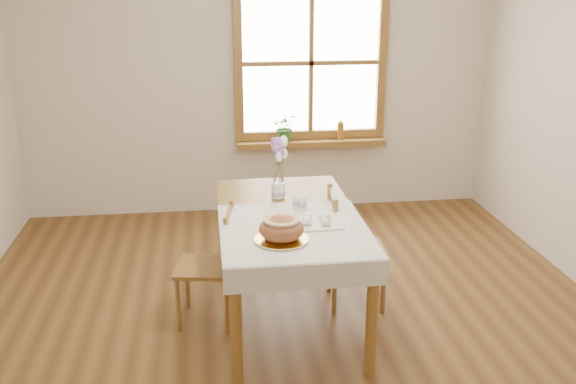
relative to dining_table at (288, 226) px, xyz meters
name	(u,v)px	position (x,y,z in m)	size (l,w,h in m)	color
ground	(294,338)	(0.00, -0.30, -0.66)	(5.00, 5.00, 0.00)	brown
room_walls	(295,73)	(0.00, -0.30, 1.04)	(4.60, 5.10, 2.65)	beige
window	(311,63)	(0.50, 2.17, 0.79)	(1.46, 0.08, 1.46)	olive
window_sill	(311,142)	(0.50, 2.10, 0.03)	(1.46, 0.20, 0.05)	olive
dining_table	(288,226)	(0.00, 0.00, 0.00)	(0.90, 1.60, 0.75)	olive
table_linen	(294,230)	(0.00, -0.30, 0.09)	(0.91, 0.99, 0.01)	silver
chair_left	(205,265)	(-0.55, 0.02, -0.26)	(0.37, 0.39, 0.80)	olive
chair_right	(357,248)	(0.50, 0.13, -0.24)	(0.39, 0.41, 0.84)	olive
bread_plate	(282,240)	(-0.10, -0.48, 0.10)	(0.31, 0.31, 0.02)	silver
bread_loaf	(281,227)	(-0.10, -0.48, 0.18)	(0.27, 0.27, 0.15)	#A16139
egg_napkin	(317,223)	(0.15, -0.24, 0.10)	(0.29, 0.25, 0.01)	silver
eggs	(317,219)	(0.15, -0.24, 0.13)	(0.23, 0.20, 0.05)	white
salt_shaker	(297,203)	(0.06, 0.05, 0.14)	(0.05, 0.05, 0.09)	silver
pepper_shaker	(302,203)	(0.10, 0.02, 0.15)	(0.06, 0.06, 0.10)	silver
flower_vase	(278,191)	(-0.03, 0.31, 0.14)	(0.10, 0.10, 0.11)	silver
lavender_bouquet	(278,161)	(-0.03, 0.31, 0.36)	(0.17, 0.17, 0.33)	#745598
potted_plant	(286,130)	(0.25, 2.10, 0.16)	(0.24, 0.27, 0.21)	#306729
amber_bottle	(340,130)	(0.79, 2.10, 0.14)	(0.06, 0.06, 0.18)	#9A671C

